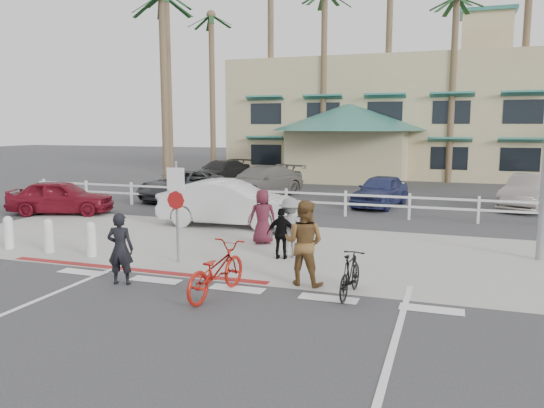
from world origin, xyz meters
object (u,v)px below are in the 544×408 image
at_px(sign_post, 177,207).
at_px(car_red_compact, 61,197).
at_px(bike_red, 216,270).
at_px(bike_black, 350,275).
at_px(car_white_sedan, 229,203).

height_order(sign_post, car_red_compact, sign_post).
bearing_deg(bike_red, bike_black, -154.67).
distance_m(bike_black, car_white_sedan, 8.38).
distance_m(bike_red, car_red_compact, 12.57).
bearing_deg(bike_black, car_white_sedan, -45.53).
relative_size(sign_post, car_red_compact, 0.72).
height_order(bike_red, bike_black, bike_red).
xyz_separation_m(sign_post, bike_black, (4.67, -1.28, -0.99)).
bearing_deg(sign_post, bike_red, -46.12).
height_order(bike_black, car_white_sedan, car_white_sedan).
height_order(sign_post, bike_black, sign_post).
relative_size(bike_black, car_red_compact, 0.38).
bearing_deg(car_red_compact, bike_red, -144.63).
relative_size(bike_red, car_white_sedan, 0.43).
distance_m(sign_post, car_red_compact, 9.68).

